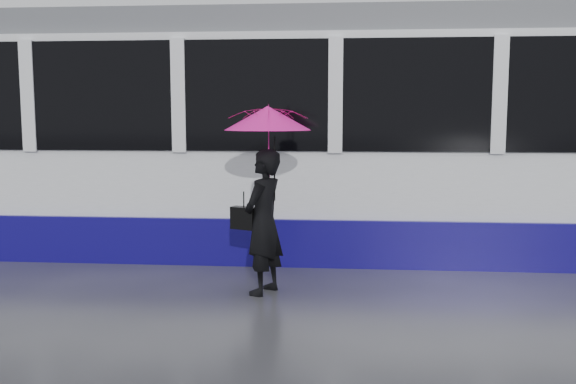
# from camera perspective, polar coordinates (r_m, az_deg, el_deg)

# --- Properties ---
(ground) EXTENTS (90.00, 90.00, 0.00)m
(ground) POSITION_cam_1_polar(r_m,az_deg,el_deg) (7.12, 2.92, -9.11)
(ground) COLOR #2A2A2F
(ground) RESTS_ON ground
(rails) EXTENTS (34.00, 1.51, 0.02)m
(rails) POSITION_cam_1_polar(r_m,az_deg,el_deg) (9.54, 3.49, -4.91)
(rails) COLOR #3F3D38
(rails) RESTS_ON ground
(tram) EXTENTS (26.00, 2.56, 3.35)m
(tram) POSITION_cam_1_polar(r_m,az_deg,el_deg) (10.02, -16.19, 4.78)
(tram) COLOR white
(tram) RESTS_ON ground
(woman) EXTENTS (0.57, 0.68, 1.59)m
(woman) POSITION_cam_1_polar(r_m,az_deg,el_deg) (7.01, -2.19, -2.68)
(woman) COLOR black
(woman) RESTS_ON ground
(umbrella) EXTENTS (1.22, 1.22, 1.07)m
(umbrella) POSITION_cam_1_polar(r_m,az_deg,el_deg) (6.91, -1.81, 5.09)
(umbrella) COLOR #FB1571
(umbrella) RESTS_ON ground
(handbag) EXTENTS (0.31, 0.22, 0.43)m
(handbag) POSITION_cam_1_polar(r_m,az_deg,el_deg) (7.06, -3.94, -2.31)
(handbag) COLOR black
(handbag) RESTS_ON ground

